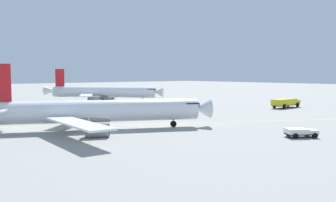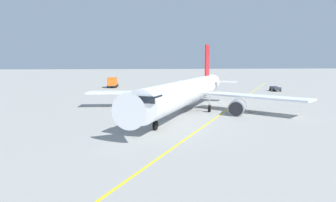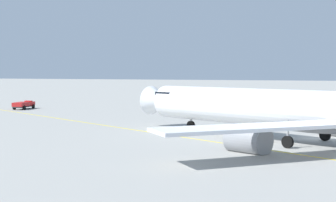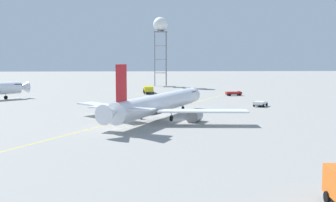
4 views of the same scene
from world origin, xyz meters
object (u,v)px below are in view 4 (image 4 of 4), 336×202
(ops_pickup_truck, at_px, (234,93))
(fire_tender_truck, at_px, (148,89))
(pushback_tug_truck, at_px, (260,103))
(airliner_main, at_px, (158,104))
(radar_tower, at_px, (160,27))

(ops_pickup_truck, distance_m, fire_tender_truck, 29.46)
(ops_pickup_truck, height_order, pushback_tug_truck, ops_pickup_truck)
(airliner_main, height_order, pushback_tug_truck, airliner_main)
(airliner_main, relative_size, ops_pickup_truck, 7.11)
(airliner_main, bearing_deg, ops_pickup_truck, -1.53)
(airliner_main, bearing_deg, pushback_tug_truck, -26.64)
(airliner_main, xyz_separation_m, pushback_tug_truck, (26.30, 19.85, -2.15))
(airliner_main, bearing_deg, radar_tower, 23.76)
(fire_tender_truck, distance_m, radar_tower, 43.98)
(pushback_tug_truck, height_order, radar_tower, radar_tower)
(fire_tender_truck, xyz_separation_m, radar_tower, (5.71, 36.46, 23.92))
(fire_tender_truck, bearing_deg, airliner_main, 179.29)
(fire_tender_truck, bearing_deg, ops_pickup_truck, -112.69)
(fire_tender_truck, height_order, radar_tower, radar_tower)
(airliner_main, xyz_separation_m, ops_pickup_truck, (26.16, 49.52, -2.14))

